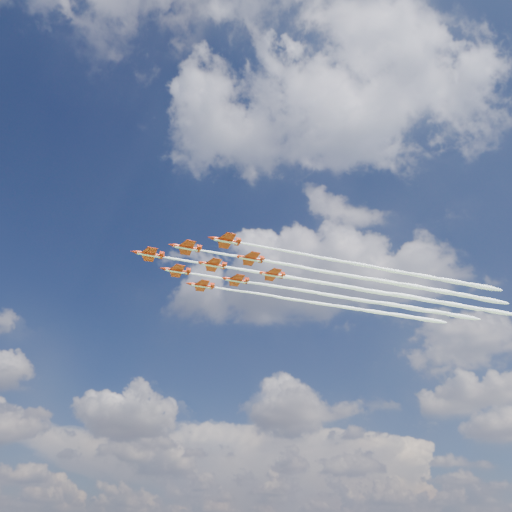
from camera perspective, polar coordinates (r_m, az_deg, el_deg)
The scene contains 9 objects.
jet_lead at distance 155.56m, azimuth 6.67°, elevation -2.91°, with size 89.12×63.77×2.33m.
jet_row2_port at distance 154.08m, azimuth 10.88°, elevation -2.26°, with size 89.12×63.77×2.33m.
jet_row2_starb at distance 164.92m, azimuth 8.57°, elevation -4.45°, with size 89.12×63.77×2.33m.
jet_row3_port at distance 153.46m, azimuth 15.14°, elevation -1.58°, with size 89.12×63.77×2.33m.
jet_row3_centre at distance 163.75m, azimuth 12.55°, elevation -3.84°, with size 89.12×63.77×2.33m.
jet_row3_starb at distance 174.55m, azimuth 10.27°, elevation -5.82°, with size 89.12×63.77×2.33m.
jet_row4_port at distance 163.39m, azimuth 16.56°, elevation -3.20°, with size 89.12×63.77×2.33m.
jet_row4_starb at distance 173.65m, azimuth 14.04°, elevation -5.24°, with size 89.12×63.77×2.33m.
jet_tail at distance 173.52m, azimuth 17.83°, elevation -4.63°, with size 89.12×63.77×2.33m.
Camera 1 is at (48.95, -120.25, 18.05)m, focal length 35.00 mm.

